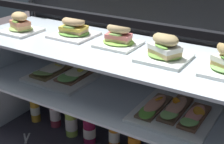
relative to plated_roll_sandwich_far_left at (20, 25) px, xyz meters
The scene contains 17 objects.
case_frame 0.62m from the plated_roll_sandwich_far_left, 20.98° to the left, with size 1.55×0.55×0.88m.
riser_lower_tier 0.73m from the plated_roll_sandwich_far_left, ahead, with size 1.49×0.48×0.36m.
shelf_lower_glass 0.62m from the plated_roll_sandwich_far_left, ahead, with size 1.50×0.50×0.01m, color silver.
riser_upper_tier 0.57m from the plated_roll_sandwich_far_left, ahead, with size 1.49×0.48×0.23m.
shelf_upper_glass 0.55m from the plated_roll_sandwich_far_left, ahead, with size 1.50×0.50×0.01m, color silver.
plated_roll_sandwich_far_left is the anchor object (origin of this frame).
plated_roll_sandwich_mid_right 0.30m from the plated_roll_sandwich_far_left, 18.17° to the left, with size 0.21×0.21×0.10m.
plated_roll_sandwich_far_right 0.56m from the plated_roll_sandwich_far_left, ahead, with size 0.19×0.19×0.11m.
plated_roll_sandwich_right_of_center 0.81m from the plated_roll_sandwich_far_left, ahead, with size 0.20×0.20×0.12m.
open_sandwich_tray_far_left 0.35m from the plated_roll_sandwich_far_left, 21.77° to the left, with size 0.34×0.34×0.06m.
open_sandwich_tray_mid_left 0.92m from the plated_roll_sandwich_far_left, ahead, with size 0.34×0.34×0.06m.
juice_bottle_front_second 0.59m from the plated_roll_sandwich_far_left, 121.79° to the left, with size 0.06×0.06×0.21m.
juice_bottle_back_center 0.58m from the plated_roll_sandwich_far_left, 52.83° to the left, with size 0.07×0.07×0.24m.
juice_bottle_back_right 0.62m from the plated_roll_sandwich_far_left, 21.21° to the left, with size 0.07×0.07×0.25m.
juice_bottle_front_middle 0.68m from the plated_roll_sandwich_far_left, 13.73° to the left, with size 0.07×0.07×0.23m.
juice_bottle_back_left 0.78m from the plated_roll_sandwich_far_left, 11.25° to the left, with size 0.06×0.06×0.23m.
kitchen_scissors 0.67m from the plated_roll_sandwich_far_left, 60.15° to the right, with size 0.14×0.15×0.01m.
Camera 1 is at (0.76, -1.22, 1.15)m, focal length 52.38 mm.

